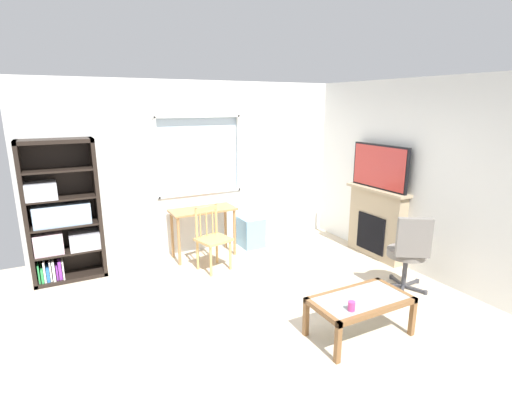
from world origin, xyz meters
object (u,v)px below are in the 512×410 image
at_px(fireplace, 376,223).
at_px(bookshelf, 61,218).
at_px(coffee_table, 360,304).
at_px(desk_under_window, 203,217).
at_px(wooden_chair, 212,238).
at_px(office_chair, 409,250).
at_px(sippy_cup, 351,306).
at_px(plastic_drawer_unit, 251,232).
at_px(tv, 380,167).

bearing_deg(fireplace, bookshelf, 162.52).
height_order(bookshelf, coffee_table, bookshelf).
bearing_deg(coffee_table, desk_under_window, 102.89).
relative_size(bookshelf, wooden_chair, 2.09).
relative_size(fireplace, coffee_table, 1.09).
distance_m(fireplace, coffee_table, 2.31).
distance_m(office_chair, sippy_cup, 1.58).
distance_m(plastic_drawer_unit, tv, 2.27).
distance_m(coffee_table, sippy_cup, 0.30).
bearing_deg(tv, bookshelf, 162.45).
relative_size(office_chair, sippy_cup, 11.11).
xyz_separation_m(desk_under_window, office_chair, (1.84, -2.30, -0.08)).
relative_size(bookshelf, office_chair, 1.88).
xyz_separation_m(bookshelf, wooden_chair, (1.86, -0.63, -0.39)).
distance_m(tv, coffee_table, 2.51).
relative_size(bookshelf, sippy_cup, 20.85).
distance_m(plastic_drawer_unit, fireplace, 1.99).
height_order(bookshelf, wooden_chair, bookshelf).
xyz_separation_m(desk_under_window, sippy_cup, (0.39, -2.92, -0.17)).
bearing_deg(wooden_chair, office_chair, -43.27).
bearing_deg(sippy_cup, bookshelf, 127.31).
relative_size(fireplace, sippy_cup, 12.28).
height_order(wooden_chair, office_chair, office_chair).
bearing_deg(coffee_table, fireplace, 42.24).
bearing_deg(wooden_chair, sippy_cup, -79.34).
bearing_deg(wooden_chair, bookshelf, 161.37).
xyz_separation_m(fireplace, sippy_cup, (-1.95, -1.69, -0.08)).
bearing_deg(plastic_drawer_unit, coffee_table, -94.23).
relative_size(tv, sippy_cup, 11.62).
distance_m(wooden_chair, fireplace, 2.51).
height_order(office_chair, sippy_cup, office_chair).
relative_size(desk_under_window, tv, 0.94).
xyz_separation_m(plastic_drawer_unit, fireplace, (1.49, -1.28, 0.30)).
xyz_separation_m(bookshelf, tv, (4.24, -1.34, 0.55)).
relative_size(bookshelf, desk_under_window, 1.90).
distance_m(bookshelf, desk_under_window, 1.93).
xyz_separation_m(wooden_chair, plastic_drawer_unit, (0.91, 0.57, -0.22)).
bearing_deg(coffee_table, wooden_chair, 107.18).
bearing_deg(office_chair, tv, 65.80).
xyz_separation_m(fireplace, tv, (-0.02, 0.00, 0.86)).
height_order(plastic_drawer_unit, sippy_cup, sippy_cup).
height_order(bookshelf, tv, bookshelf).
distance_m(fireplace, office_chair, 1.19).
distance_m(bookshelf, coffee_table, 3.89).
bearing_deg(office_chair, desk_under_window, 128.56).
distance_m(desk_under_window, plastic_drawer_unit, 0.93).
height_order(desk_under_window, sippy_cup, desk_under_window).
bearing_deg(office_chair, bookshelf, 147.26).
bearing_deg(office_chair, plastic_drawer_unit, 112.86).
relative_size(plastic_drawer_unit, tv, 0.47).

